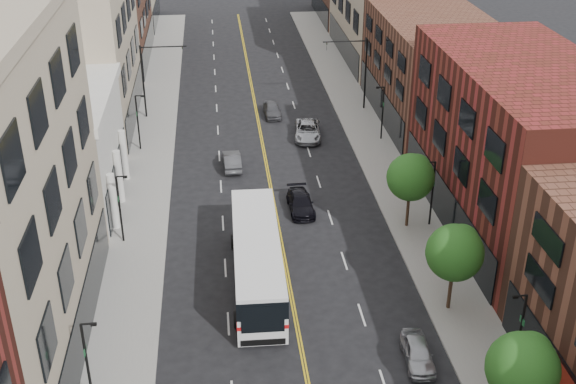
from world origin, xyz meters
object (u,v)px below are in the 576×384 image
object	(u,v)px
city_bus	(257,257)
car_lane_a	(301,203)
car_parked_far	(418,353)
car_lane_b	(308,131)
car_lane_c	(272,110)
car_lane_behind	(232,161)

from	to	relation	value
city_bus	car_lane_a	distance (m)	10.15
city_bus	car_parked_far	xyz separation A→B (m)	(8.18, -8.51, -1.33)
car_lane_a	car_lane_b	world-z (taller)	car_lane_b
car_lane_b	car_lane_c	distance (m)	6.53
car_parked_far	car_lane_c	bearing A→B (deg)	100.46
car_parked_far	car_lane_b	xyz separation A→B (m)	(-1.87, 31.72, 0.08)
car_parked_far	car_lane_b	size ratio (longest dim) A/B	0.73
city_bus	car_parked_far	world-z (taller)	city_bus
city_bus	car_parked_far	size ratio (longest dim) A/B	3.54
car_lane_behind	car_lane_c	world-z (taller)	car_lane_c
city_bus	car_parked_far	bearing A→B (deg)	-45.09
city_bus	car_lane_behind	xyz separation A→B (m)	(-0.94, 17.39, -1.30)
car_lane_behind	car_lane_b	distance (m)	9.29
car_parked_far	car_lane_c	size ratio (longest dim) A/B	0.94
car_lane_behind	car_lane_c	xyz separation A→B (m)	(4.44, 11.72, 0.00)
car_lane_behind	car_lane_a	xyz separation A→B (m)	(4.86, -8.12, -0.03)
city_bus	car_lane_behind	size ratio (longest dim) A/B	3.24
car_lane_a	car_parked_far	bearing A→B (deg)	-78.36
city_bus	car_lane_c	size ratio (longest dim) A/B	3.34
car_lane_c	car_parked_far	bearing A→B (deg)	-85.04
car_parked_far	car_lane_a	size ratio (longest dim) A/B	0.84
car_parked_far	car_lane_a	xyz separation A→B (m)	(-4.25, 17.78, 0.01)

